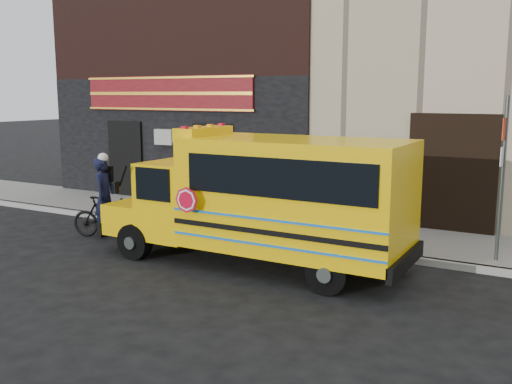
{
  "coord_description": "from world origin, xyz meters",
  "views": [
    {
      "loc": [
        6.63,
        -9.52,
        3.63
      ],
      "look_at": [
        0.3,
        1.85,
        1.39
      ],
      "focal_mm": 40.0,
      "sensor_mm": 36.0,
      "label": 1
    }
  ],
  "objects_px": {
    "sign_pole": "(502,175)",
    "cyclist": "(105,199)",
    "school_bus": "(267,197)",
    "bicycle": "(105,217)"
  },
  "relations": [
    {
      "from": "school_bus",
      "to": "cyclist",
      "type": "xyz_separation_m",
      "value": [
        -4.8,
        0.23,
        -0.5
      ]
    },
    {
      "from": "school_bus",
      "to": "bicycle",
      "type": "xyz_separation_m",
      "value": [
        -4.77,
        0.17,
        -0.98
      ]
    },
    {
      "from": "bicycle",
      "to": "sign_pole",
      "type": "bearing_deg",
      "value": -93.09
    },
    {
      "from": "school_bus",
      "to": "cyclist",
      "type": "relative_size",
      "value": 3.43
    },
    {
      "from": "bicycle",
      "to": "cyclist",
      "type": "xyz_separation_m",
      "value": [
        -0.04,
        0.06,
        0.47
      ]
    },
    {
      "from": "bicycle",
      "to": "school_bus",
      "type": "bearing_deg",
      "value": -108.66
    },
    {
      "from": "bicycle",
      "to": "cyclist",
      "type": "relative_size",
      "value": 0.88
    },
    {
      "from": "school_bus",
      "to": "sign_pole",
      "type": "height_order",
      "value": "sign_pole"
    },
    {
      "from": "sign_pole",
      "to": "cyclist",
      "type": "bearing_deg",
      "value": -166.92
    },
    {
      "from": "sign_pole",
      "to": "cyclist",
      "type": "xyz_separation_m",
      "value": [
        -9.07,
        -2.11,
        -0.96
      ]
    }
  ]
}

